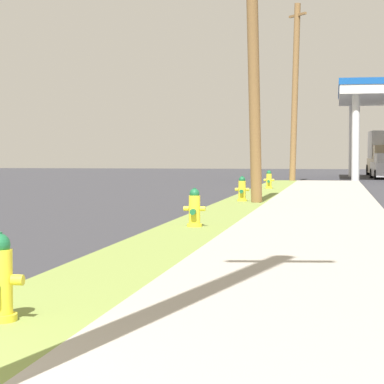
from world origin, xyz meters
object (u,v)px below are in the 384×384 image
at_px(utility_pole_background, 295,91).
at_px(utility_pole_midground, 253,37).
at_px(fire_hydrant_second, 194,210).
at_px(fire_hydrant_fourth, 269,181).
at_px(fire_hydrant_third, 242,190).

bearing_deg(utility_pole_background, utility_pole_midground, -90.49).
distance_m(fire_hydrant_second, utility_pole_midground, 8.51).
bearing_deg(fire_hydrant_fourth, utility_pole_background, 86.94).
distance_m(fire_hydrant_second, utility_pole_background, 27.83).
distance_m(fire_hydrant_second, fire_hydrant_third, 8.56).
bearing_deg(utility_pole_background, fire_hydrant_third, -91.83).
relative_size(fire_hydrant_third, utility_pole_background, 0.08).
height_order(fire_hydrant_third, utility_pole_midground, utility_pole_midground).
height_order(fire_hydrant_second, fire_hydrant_third, same).
height_order(fire_hydrant_fourth, utility_pole_midground, utility_pole_midground).
bearing_deg(utility_pole_background, fire_hydrant_fourth, -93.06).
distance_m(fire_hydrant_third, utility_pole_background, 19.43).
relative_size(fire_hydrant_second, fire_hydrant_fourth, 1.00).
relative_size(fire_hydrant_third, fire_hydrant_fourth, 1.00).
xyz_separation_m(fire_hydrant_fourth, utility_pole_midground, (0.36, -10.18, 4.32)).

